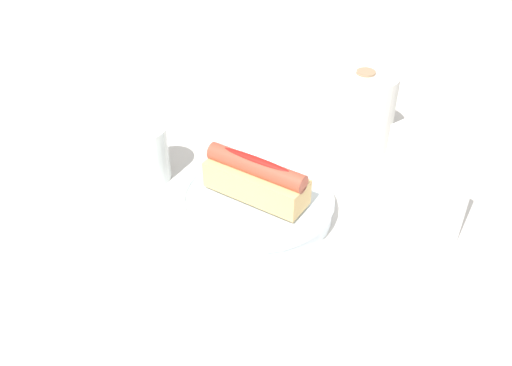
# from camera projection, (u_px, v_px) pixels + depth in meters

# --- Properties ---
(ground_plane) EXTENTS (2.40, 2.40, 0.00)m
(ground_plane) POSITION_uv_depth(u_px,v_px,m) (237.00, 210.00, 0.81)
(ground_plane) COLOR beige
(serving_bowl) EXTENTS (0.23, 0.23, 0.03)m
(serving_bowl) POSITION_uv_depth(u_px,v_px,m) (256.00, 203.00, 0.80)
(serving_bowl) COLOR silver
(serving_bowl) RESTS_ON ground_plane
(hotdog_front) EXTENTS (0.15, 0.06, 0.06)m
(hotdog_front) POSITION_uv_depth(u_px,v_px,m) (256.00, 179.00, 0.77)
(hotdog_front) COLOR #DBB270
(hotdog_front) RESTS_ON serving_bowl
(water_glass) EXTENTS (0.07, 0.07, 0.09)m
(water_glass) POSITION_uv_depth(u_px,v_px,m) (147.00, 155.00, 0.85)
(water_glass) COLOR white
(water_glass) RESTS_ON ground_plane
(paper_towel_roll) EXTENTS (0.11, 0.11, 0.13)m
(paper_towel_roll) POSITION_uv_depth(u_px,v_px,m) (361.00, 109.00, 0.92)
(paper_towel_roll) COLOR white
(paper_towel_roll) RESTS_ON ground_plane
(napkin_box) EXTENTS (0.12, 0.07, 0.15)m
(napkin_box) POSITION_uv_depth(u_px,v_px,m) (425.00, 185.00, 0.74)
(napkin_box) COLOR white
(napkin_box) RESTS_ON ground_plane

